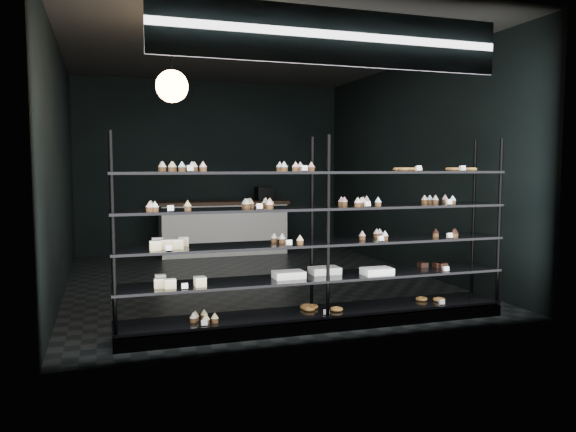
{
  "coord_description": "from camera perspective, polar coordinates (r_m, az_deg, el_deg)",
  "views": [
    {
      "loc": [
        -1.99,
        -7.62,
        1.6
      ],
      "look_at": [
        -0.1,
        -1.9,
        1.08
      ],
      "focal_mm": 35.0,
      "sensor_mm": 36.0,
      "label": 1
    }
  ],
  "objects": [
    {
      "name": "service_counter",
      "position": [
        10.39,
        -6.51,
        -1.11
      ],
      "size": [
        2.37,
        0.65,
        1.23
      ],
      "color": "silver",
      "rests_on": "room"
    },
    {
      "name": "signage",
      "position": [
        5.22,
        4.85,
        17.66
      ],
      "size": [
        3.3,
        0.05,
        0.5
      ],
      "color": "#0C153D",
      "rests_on": "room"
    },
    {
      "name": "display_shelf",
      "position": [
        5.63,
        2.98,
        -4.96
      ],
      "size": [
        4.0,
        0.5,
        1.91
      ],
      "color": "black",
      "rests_on": "room"
    },
    {
      "name": "pendant_lamp",
      "position": [
        6.17,
        -11.71,
        12.79
      ],
      "size": [
        0.34,
        0.34,
        0.9
      ],
      "color": "black",
      "rests_on": "room"
    },
    {
      "name": "room",
      "position": [
        7.87,
        -3.63,
        4.96
      ],
      "size": [
        5.01,
        6.01,
        3.2
      ],
      "color": "black",
      "rests_on": "ground"
    }
  ]
}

